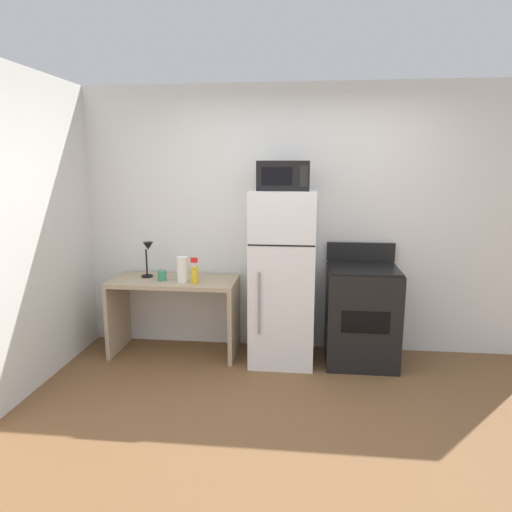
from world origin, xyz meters
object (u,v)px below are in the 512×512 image
at_px(desk_lamp, 148,253).
at_px(microwave, 284,176).
at_px(coffee_mug, 162,276).
at_px(refrigerator, 283,277).
at_px(paper_towel_roll, 183,269).
at_px(desk, 175,301).
at_px(spray_bottle, 195,273).
at_px(oven_range, 361,314).

distance_m(desk_lamp, microwave, 1.53).
relative_size(coffee_mug, refrigerator, 0.06).
height_order(paper_towel_roll, refrigerator, refrigerator).
xyz_separation_m(desk_lamp, refrigerator, (1.32, -0.09, -0.18)).
bearing_deg(desk, microwave, -3.06).
distance_m(desk, spray_bottle, 0.43).
distance_m(coffee_mug, oven_range, 1.93).
relative_size(desk, paper_towel_roll, 5.08).
bearing_deg(desk_lamp, paper_towel_roll, -19.25).
height_order(desk, microwave, microwave).
distance_m(paper_towel_roll, microwave, 1.29).
xyz_separation_m(spray_bottle, refrigerator, (0.81, 0.11, -0.04)).
bearing_deg(refrigerator, desk_lamp, 176.29).
distance_m(refrigerator, microwave, 0.94).
bearing_deg(desk, refrigerator, -1.92).
height_order(desk, refrigerator, refrigerator).
bearing_deg(desk_lamp, microwave, -4.62).
bearing_deg(desk, coffee_mug, -152.00).
xyz_separation_m(desk_lamp, microwave, (1.32, -0.11, 0.76)).
bearing_deg(microwave, spray_bottle, -174.03).
height_order(refrigerator, microwave, microwave).
bearing_deg(coffee_mug, oven_range, 0.98).
bearing_deg(desk_lamp, oven_range, -1.95).
distance_m(spray_bottle, oven_range, 1.60).
relative_size(desk, desk_lamp, 3.45).
relative_size(desk_lamp, microwave, 0.77).
height_order(coffee_mug, oven_range, oven_range).
bearing_deg(paper_towel_roll, desk, 144.31).
relative_size(coffee_mug, microwave, 0.21).
height_order(spray_bottle, paper_towel_roll, spray_bottle).
distance_m(desk, coffee_mug, 0.29).
bearing_deg(oven_range, desk_lamp, 178.05).
xyz_separation_m(desk, paper_towel_roll, (0.12, -0.08, 0.34)).
height_order(desk, spray_bottle, spray_bottle).
relative_size(refrigerator, oven_range, 1.47).
height_order(desk_lamp, oven_range, desk_lamp).
bearing_deg(microwave, paper_towel_roll, -178.41).
height_order(microwave, oven_range, microwave).
bearing_deg(refrigerator, coffee_mug, -179.15).
bearing_deg(desk_lamp, spray_bottle, -20.59).
height_order(spray_bottle, refrigerator, refrigerator).
distance_m(paper_towel_roll, oven_range, 1.73).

